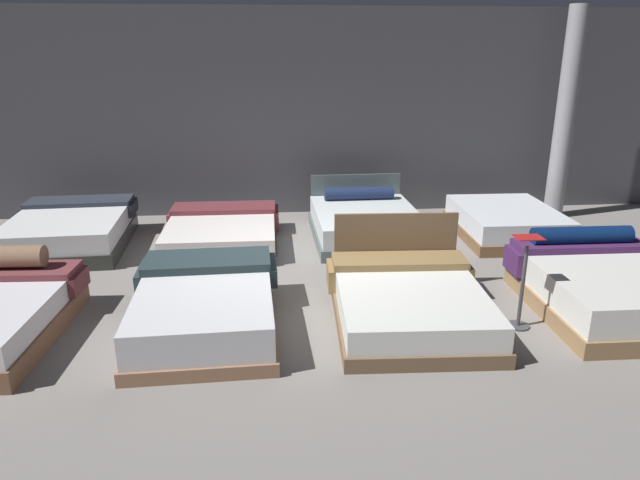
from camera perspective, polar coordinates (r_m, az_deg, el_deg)
ground_plane at (r=7.31m, az=-1.80°, el=-4.22°), size 18.00×18.00×0.02m
showroom_back_wall at (r=10.11m, az=-3.08°, el=12.43°), size 18.00×0.06×3.50m
bed_1 at (r=6.16m, az=-11.36°, el=-6.45°), size 1.57×2.11×0.57m
bed_2 at (r=6.29m, az=8.82°, el=-6.03°), size 1.72×2.08×0.95m
bed_3 at (r=7.17m, az=26.77°, el=-4.31°), size 1.72×2.01×0.78m
bed_4 at (r=9.25m, az=-23.67°, el=0.85°), size 1.74×2.15×0.56m
bed_5 at (r=8.77m, az=-9.77°, el=0.83°), size 1.74×1.99×0.44m
bed_6 at (r=8.94m, az=4.55°, el=1.71°), size 1.64×2.08×0.81m
bed_7 at (r=9.45m, az=18.09°, el=1.67°), size 1.52×1.97×0.46m
price_sign at (r=6.36m, az=19.48°, el=-5.02°), size 0.28×0.24×1.01m
support_pillar at (r=10.66m, az=23.29°, el=11.31°), size 0.32×0.32×3.50m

